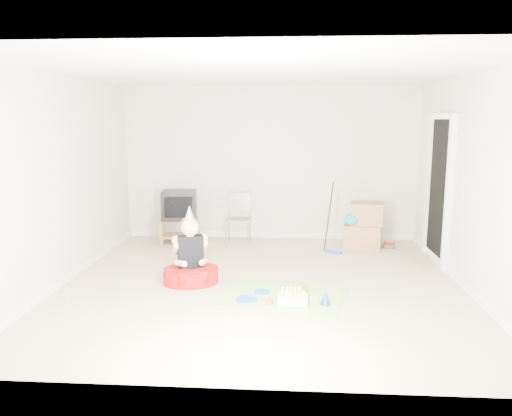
# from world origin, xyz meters

# --- Properties ---
(ground) EXTENTS (5.00, 5.00, 0.00)m
(ground) POSITION_xyz_m (0.00, 0.00, 0.00)
(ground) COLOR #C6AB8E
(ground) RESTS_ON ground
(doorway_recess) EXTENTS (0.02, 0.90, 2.05)m
(doorway_recess) POSITION_xyz_m (2.48, 1.20, 1.02)
(doorway_recess) COLOR black
(doorway_recess) RESTS_ON ground
(tv_stand) EXTENTS (0.68, 0.47, 0.40)m
(tv_stand) POSITION_xyz_m (-1.50, 2.06, 0.24)
(tv_stand) COLOR #A07D48
(tv_stand) RESTS_ON ground
(crt_tv) EXTENTS (0.61, 0.53, 0.48)m
(crt_tv) POSITION_xyz_m (-1.50, 2.06, 0.64)
(crt_tv) COLOR black
(crt_tv) RESTS_ON tv_stand
(folding_chair) EXTENTS (0.40, 0.38, 0.87)m
(folding_chair) POSITION_xyz_m (-0.50, 1.96, 0.42)
(folding_chair) COLOR gray
(folding_chair) RESTS_ON ground
(cardboard_boxes) EXTENTS (0.67, 0.56, 0.74)m
(cardboard_boxes) POSITION_xyz_m (1.54, 1.91, 0.35)
(cardboard_boxes) COLOR #A57350
(cardboard_boxes) RESTS_ON ground
(floor_mop) EXTENTS (0.28, 0.34, 1.08)m
(floor_mop) POSITION_xyz_m (1.03, 1.53, 0.26)
(floor_mop) COLOR blue
(floor_mop) RESTS_ON ground
(book_pile) EXTENTS (0.26, 0.30, 0.06)m
(book_pile) POSITION_xyz_m (1.97, 1.98, 0.03)
(book_pile) COLOR #226829
(book_pile) RESTS_ON ground
(seated_woman) EXTENTS (0.88, 0.88, 1.00)m
(seated_woman) POSITION_xyz_m (-0.90, -0.02, 0.22)
(seated_woman) COLOR #A8100F
(seated_woman) RESTS_ON ground
(party_mat) EXTENTS (1.63, 1.35, 0.01)m
(party_mat) POSITION_xyz_m (0.26, -0.45, 0.00)
(party_mat) COLOR #F1329A
(party_mat) RESTS_ON ground
(birthday_cake) EXTENTS (0.33, 0.27, 0.15)m
(birthday_cake) POSITION_xyz_m (0.39, -0.68, 0.05)
(birthday_cake) COLOR white
(birthday_cake) RESTS_ON party_mat
(blue_plate_near) EXTENTS (0.25, 0.25, 0.01)m
(blue_plate_near) POSITION_xyz_m (0.02, -0.33, 0.01)
(blue_plate_near) COLOR blue
(blue_plate_near) RESTS_ON party_mat
(blue_plate_far) EXTENTS (0.34, 0.34, 0.01)m
(blue_plate_far) POSITION_xyz_m (-0.14, -0.60, 0.01)
(blue_plate_far) COLOR blue
(blue_plate_far) RESTS_ON party_mat
(orange_cup_near) EXTENTS (0.07, 0.07, 0.08)m
(orange_cup_near) POSITION_xyz_m (0.53, -0.33, 0.04)
(orange_cup_near) COLOR #D35517
(orange_cup_near) RESTS_ON party_mat
(orange_cup_far) EXTENTS (0.08, 0.08, 0.07)m
(orange_cup_far) POSITION_xyz_m (0.13, -0.72, 0.04)
(orange_cup_far) COLOR #D35517
(orange_cup_far) RESTS_ON party_mat
(blue_party_hat) EXTENTS (0.16, 0.16, 0.17)m
(blue_party_hat) POSITION_xyz_m (0.75, -0.69, 0.09)
(blue_party_hat) COLOR blue
(blue_party_hat) RESTS_ON party_mat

